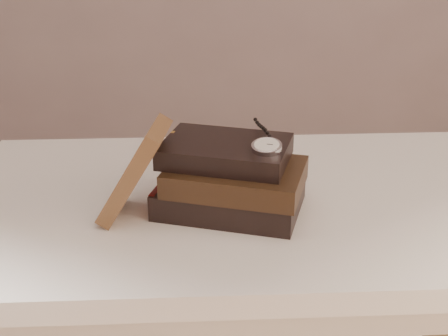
{
  "coord_description": "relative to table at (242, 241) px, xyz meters",
  "views": [
    {
      "loc": [
        -0.08,
        -0.65,
        1.25
      ],
      "look_at": [
        -0.03,
        0.3,
        0.82
      ],
      "focal_mm": 50.84,
      "sensor_mm": 36.0,
      "label": 1
    }
  ],
  "objects": [
    {
      "name": "table",
      "position": [
        0.0,
        0.0,
        0.0
      ],
      "size": [
        1.0,
        0.6,
        0.75
      ],
      "color": "white",
      "rests_on": "ground"
    },
    {
      "name": "journal",
      "position": [
        -0.18,
        -0.07,
        0.17
      ],
      "size": [
        0.13,
        0.12,
        0.16
      ],
      "primitive_type": "cube",
      "rotation": [
        0.0,
        0.54,
        -0.15
      ],
      "color": "#482E1B",
      "rests_on": "table"
    },
    {
      "name": "eyeglasses",
      "position": [
        -0.08,
        0.06,
        0.16
      ],
      "size": [
        0.13,
        0.14,
        0.05
      ],
      "color": "silver",
      "rests_on": "book_stack"
    },
    {
      "name": "pocket_watch",
      "position": [
        0.03,
        -0.07,
        0.22
      ],
      "size": [
        0.06,
        0.15,
        0.02
      ],
      "color": "silver",
      "rests_on": "book_stack"
    },
    {
      "name": "book_stack",
      "position": [
        -0.02,
        -0.05,
        0.15
      ],
      "size": [
        0.27,
        0.23,
        0.12
      ],
      "color": "black",
      "rests_on": "table"
    }
  ]
}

